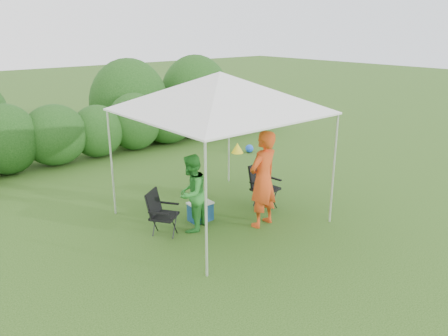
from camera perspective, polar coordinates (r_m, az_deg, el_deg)
ground at (r=8.33m, az=1.73°, el=-7.56°), size 70.00×70.00×0.00m
hedge at (r=12.93m, az=-16.25°, el=4.95°), size 13.45×1.53×1.80m
canopy at (r=7.97m, az=-0.53°, el=9.86°), size 3.10×3.10×2.83m
chair_right at (r=9.06m, az=5.02°, el=-1.96°), size 0.60×0.56×0.90m
chair_left at (r=7.90m, az=-8.38°, el=-5.50°), size 0.65×0.64×0.83m
man at (r=8.06m, az=5.11°, el=-1.47°), size 0.72×0.52×1.83m
woman at (r=7.93m, az=-4.27°, el=-3.30°), size 0.87×0.81×1.44m
cooler at (r=8.49m, az=-3.11°, el=-5.66°), size 0.46×0.34×0.37m
bottle at (r=8.38m, az=-2.65°, el=-3.77°), size 0.06×0.06×0.23m
lawn_toy at (r=12.98m, az=2.17°, el=2.62°), size 0.60×0.50×0.30m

